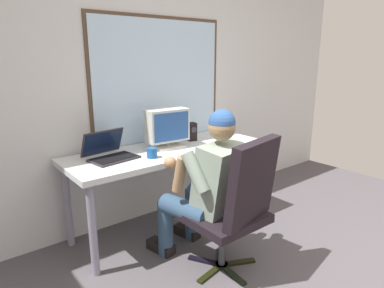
{
  "coord_description": "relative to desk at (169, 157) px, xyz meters",
  "views": [
    {
      "loc": [
        -1.79,
        -0.51,
        1.54
      ],
      "look_at": [
        -0.21,
        1.47,
        0.87
      ],
      "focal_mm": 31.61,
      "sensor_mm": 36.0,
      "label": 1
    }
  ],
  "objects": [
    {
      "name": "wall_rear",
      "position": [
        0.17,
        0.38,
        0.69
      ],
      "size": [
        5.31,
        0.08,
        2.71
      ],
      "color": "silver",
      "rests_on": "ground"
    },
    {
      "name": "desk",
      "position": [
        0.0,
        0.0,
        0.0
      ],
      "size": [
        1.8,
        0.64,
        0.75
      ],
      "color": "gray",
      "rests_on": "ground"
    },
    {
      "name": "office_chair",
      "position": [
        -0.03,
        -0.87,
        -0.11
      ],
      "size": [
        0.56,
        0.6,
        1.02
      ],
      "color": "black",
      "rests_on": "ground"
    },
    {
      "name": "person_seated",
      "position": [
        -0.07,
        -0.6,
        -0.05
      ],
      "size": [
        0.58,
        0.79,
        1.19
      ],
      "color": "#2F4965",
      "rests_on": "ground"
    },
    {
      "name": "crt_monitor",
      "position": [
        0.02,
        0.04,
        0.27
      ],
      "size": [
        0.38,
        0.23,
        0.34
      ],
      "color": "beige",
      "rests_on": "desk"
    },
    {
      "name": "laptop",
      "position": [
        -0.53,
        0.07,
        0.14
      ],
      "size": [
        0.4,
        0.36,
        0.22
      ],
      "color": "#2A2529",
      "rests_on": "desk"
    },
    {
      "name": "wine_glass",
      "position": [
        0.55,
        -0.09,
        0.18
      ],
      "size": [
        0.08,
        0.08,
        0.14
      ],
      "color": "silver",
      "rests_on": "desk"
    },
    {
      "name": "desk_speaker",
      "position": [
        0.34,
        0.11,
        0.17
      ],
      "size": [
        0.09,
        0.09,
        0.17
      ],
      "color": "black",
      "rests_on": "desk"
    },
    {
      "name": "coffee_mug",
      "position": [
        -0.26,
        -0.14,
        0.12
      ],
      "size": [
        0.08,
        0.08,
        0.08
      ],
      "color": "#1A4C8C",
      "rests_on": "desk"
    }
  ]
}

